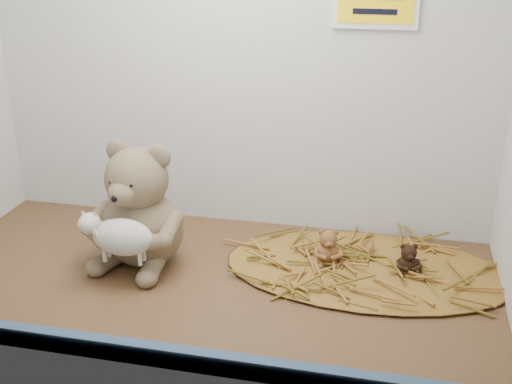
% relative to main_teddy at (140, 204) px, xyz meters
% --- Properties ---
extents(alcove_shell, '(1.20, 0.60, 0.90)m').
position_rel_main_teddy_xyz_m(alcove_shell, '(0.16, 0.04, 0.31)').
color(alcove_shell, '#462B18').
rests_on(alcove_shell, ground).
extents(front_rail, '(1.19, 0.02, 0.04)m').
position_rel_main_teddy_xyz_m(front_rail, '(0.16, -0.34, -0.12)').
color(front_rail, '#3E5977').
rests_on(front_rail, shelf_floor).
extents(straw_bed, '(0.61, 0.35, 0.01)m').
position_rel_main_teddy_xyz_m(straw_bed, '(0.48, 0.06, -0.13)').
color(straw_bed, brown).
rests_on(straw_bed, shelf_floor).
extents(main_teddy, '(0.25, 0.26, 0.27)m').
position_rel_main_teddy_xyz_m(main_teddy, '(0.00, 0.00, 0.00)').
color(main_teddy, '#846E51').
rests_on(main_teddy, shelf_floor).
extents(toy_lamb, '(0.17, 0.10, 0.11)m').
position_rel_main_teddy_xyz_m(toy_lamb, '(0.00, -0.10, -0.03)').
color(toy_lamb, silver).
rests_on(toy_lamb, main_teddy).
extents(mini_teddy_tan, '(0.08, 0.08, 0.08)m').
position_rel_main_teddy_xyz_m(mini_teddy_tan, '(0.40, 0.06, -0.09)').
color(mini_teddy_tan, brown).
rests_on(mini_teddy_tan, straw_bed).
extents(mini_teddy_brown, '(0.07, 0.07, 0.07)m').
position_rel_main_teddy_xyz_m(mini_teddy_brown, '(0.57, 0.05, -0.09)').
color(mini_teddy_brown, black).
rests_on(mini_teddy_brown, straw_bed).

